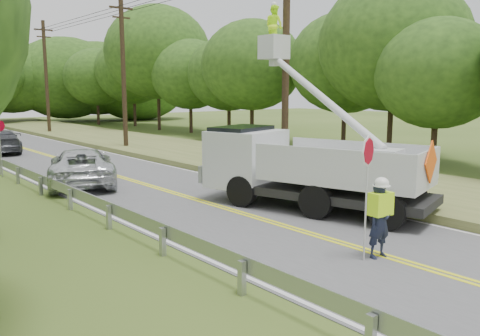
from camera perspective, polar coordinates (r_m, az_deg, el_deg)
ground at (r=12.29m, az=18.47°, el=-10.35°), size 140.00×140.00×0.00m
road at (r=22.69m, az=-13.01°, el=-1.27°), size 7.20×96.00×0.03m
guardrail at (r=22.00m, az=-23.52°, el=-0.68°), size 0.18×48.00×0.77m
utility_poles at (r=27.48m, az=-6.80°, el=11.67°), size 1.60×43.30×10.00m
tall_grass_verge at (r=26.56m, az=0.77°, el=0.75°), size 7.00×96.00×0.30m
treeline_right at (r=41.30m, az=-1.23°, el=12.15°), size 11.64×55.20×12.23m
flagger at (r=12.10m, az=15.95°, el=-5.24°), size 1.14×0.50×2.95m
bucket_truck at (r=17.25m, az=5.33°, el=1.30°), size 4.74×8.69×7.37m
suv_silver at (r=21.76m, az=-17.94°, el=0.16°), size 4.37×6.07×1.54m
suv_darkgrey at (r=34.70m, az=-26.02°, el=2.79°), size 2.75×5.27×1.46m
stop_sign_permanent at (r=25.03m, az=-26.17°, el=3.05°), size 0.56×0.08×2.65m
yard_sign at (r=19.85m, az=15.76°, el=-1.21°), size 0.54×0.09×0.78m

